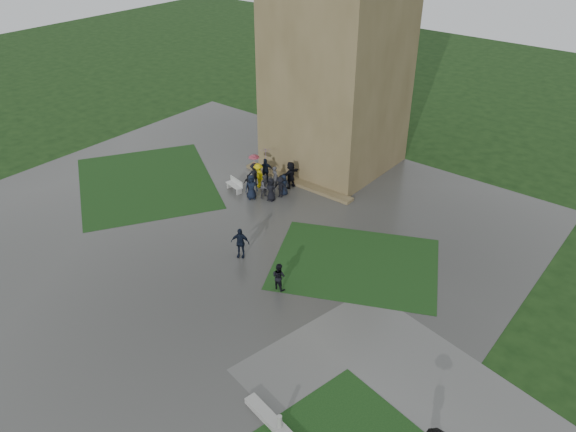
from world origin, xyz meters
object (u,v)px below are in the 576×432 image
Objects in this scene: pedestrian_mid at (240,243)px; pedestrian_near at (279,276)px; bench at (235,185)px; tower at (338,43)px.

pedestrian_mid is 3.69m from pedestrian_near.
bench is at bearing 107.40° from pedestrian_mid.
bench is at bearing -34.94° from pedestrian_near.
tower reaches higher than pedestrian_mid.
pedestrian_mid is (2.97, -13.50, -8.06)m from tower.
pedestrian_mid is 1.18× the size of pedestrian_near.
tower reaches higher than bench.
pedestrian_near is (9.25, -6.47, 0.34)m from bench.
tower is 17.82m from pedestrian_near.
pedestrian_near is at bearing -21.70° from bench.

